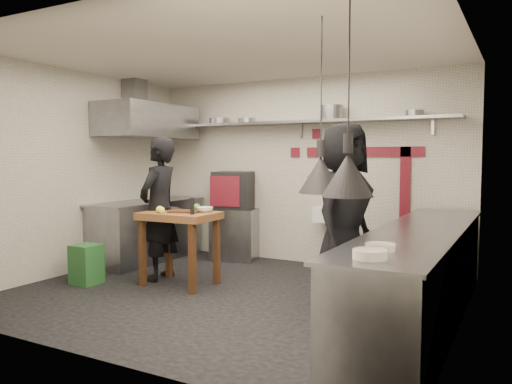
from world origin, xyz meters
The scene contains 47 objects.
floor centered at (0.00, 0.00, 0.00)m, with size 5.00×5.00×0.00m, color black.
ceiling centered at (0.00, 0.00, 2.80)m, with size 5.00×5.00×0.00m, color beige.
wall_back centered at (0.00, 2.10, 1.40)m, with size 5.00×0.04×2.80m, color beige.
wall_front centered at (0.00, -2.10, 1.40)m, with size 5.00×0.04×2.80m, color beige.
wall_left centered at (-2.50, 0.00, 1.40)m, with size 0.04×4.20×2.80m, color beige.
wall_right centered at (2.50, 0.00, 1.40)m, with size 0.04×4.20×2.80m, color beige.
red_band_horiz centered at (0.95, 2.08, 1.68)m, with size 1.70×0.02×0.14m, color maroon.
red_band_vert centered at (1.55, 2.08, 1.20)m, with size 0.14×0.02×1.10m, color maroon.
red_tile_a centered at (0.25, 2.08, 1.95)m, with size 0.14×0.02×0.14m, color maroon.
red_tile_b centered at (-0.10, 2.08, 1.68)m, with size 0.14×0.02×0.14m, color maroon.
back_shelf centered at (0.00, 1.92, 2.12)m, with size 4.60×0.34×0.04m, color slate.
shelf_bracket_left centered at (-1.90, 2.07, 2.02)m, with size 0.04×0.06×0.24m, color slate.
shelf_bracket_mid centered at (0.00, 2.07, 2.02)m, with size 0.04×0.06×0.24m, color slate.
shelf_bracket_right centered at (1.90, 2.07, 2.02)m, with size 0.04×0.06×0.24m, color slate.
pan_far_left centered at (-1.36, 1.92, 2.19)m, with size 0.31×0.31×0.09m, color slate.
pan_mid_left centered at (-0.86, 1.92, 2.18)m, with size 0.27×0.27×0.07m, color slate.
stock_pot centered at (0.54, 1.92, 2.24)m, with size 0.33×0.33×0.20m, color slate.
pan_right centered at (1.69, 1.92, 2.18)m, with size 0.23×0.23×0.08m, color slate.
oven_stand centered at (-0.99, 1.80, 0.40)m, with size 0.67×0.61×0.80m, color slate.
combi_oven centered at (-1.00, 1.75, 1.09)m, with size 0.56×0.52×0.58m, color black.
oven_door centered at (-0.99, 1.49, 1.09)m, with size 0.47×0.03×0.46m, color maroon.
oven_glass centered at (-0.94, 1.51, 1.09)m, with size 0.32×0.01×0.34m, color black.
hand_sink centered at (0.55, 1.92, 0.78)m, with size 0.46×0.34×0.22m, color silver.
sink_tap centered at (0.55, 1.92, 0.96)m, with size 0.03×0.03×0.14m, color slate.
sink_drain centered at (0.55, 1.88, 0.34)m, with size 0.06×0.06×0.66m, color slate.
utensil_rail centered at (0.55, 2.06, 1.32)m, with size 0.02×0.02×0.90m, color slate.
counter_right centered at (2.15, 0.00, 0.45)m, with size 0.70×3.80×0.90m, color slate.
counter_right_top centered at (2.15, 0.00, 0.92)m, with size 0.76×3.90×0.03m, color slate.
plate_stack centered at (2.12, -1.66, 0.96)m, with size 0.22×0.22×0.07m, color silver.
small_bowl_right centered at (2.10, -1.32, 0.96)m, with size 0.22×0.22×0.05m, color silver.
counter_left centered at (-2.15, 1.05, 0.45)m, with size 0.70×1.90×0.90m, color slate.
counter_left_top centered at (-2.15, 1.05, 0.92)m, with size 0.76×2.00×0.03m, color slate.
extractor_hood centered at (-2.10, 1.05, 2.15)m, with size 0.78×1.60×0.50m, color slate.
hood_duct centered at (-2.35, 1.05, 2.55)m, with size 0.28×0.28×0.50m, color slate.
green_bin centered at (-1.86, -0.44, 0.25)m, with size 0.32×0.32×0.50m, color #245D2A.
prep_table centered at (-0.78, 0.08, 0.46)m, with size 0.92×0.64×0.92m, color brown, non-canonical shape.
cutting_board centered at (-0.72, 0.10, 0.93)m, with size 0.37×0.26×0.03m, color #442714.
pepper_mill centered at (-0.49, -0.04, 1.02)m, with size 0.05×0.05×0.20m, color black.
lemon_a centered at (-0.96, -0.08, 0.96)m, with size 0.09×0.09×0.09m, color #F1F83E.
lemon_b centered at (-0.90, -0.12, 0.96)m, with size 0.08×0.08×0.08m, color #F1F83E.
veg_ball centered at (-0.65, 0.28, 0.97)m, with size 0.09×0.09×0.09m, color #43802C.
steel_tray centered at (-1.04, 0.26, 0.94)m, with size 0.20×0.13×0.03m, color slate.
bowl centered at (-0.50, 0.24, 0.95)m, with size 0.21×0.21×0.07m, color silver.
heat_lamp_near centered at (1.44, -0.82, 2.05)m, with size 0.38×0.38×1.51m, color black, non-canonical shape.
heat_lamp_far centered at (1.89, -1.45, 2.06)m, with size 0.37×0.37×1.48m, color black, non-canonical shape.
chef_left centered at (-1.20, 0.21, 0.93)m, with size 0.68×0.45×1.86m, color black.
chef_right centered at (1.25, 0.37, 0.99)m, with size 0.97×0.63×1.98m, color black.
Camera 1 is at (3.02, -4.88, 1.60)m, focal length 35.00 mm.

